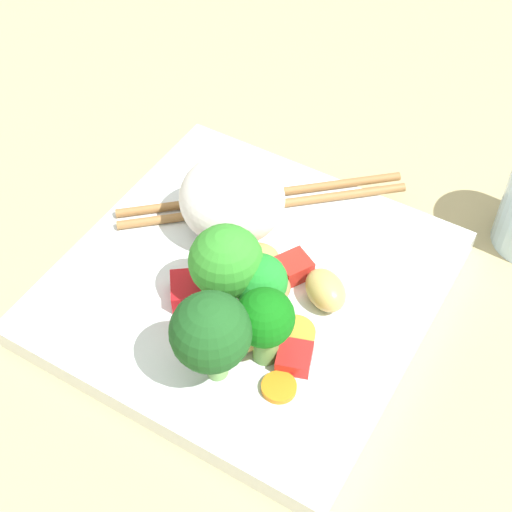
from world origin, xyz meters
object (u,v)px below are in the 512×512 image
at_px(carrot_slice_0, 295,333).
at_px(rice_mound, 232,199).
at_px(square_plate, 247,286).
at_px(chopstick_pair, 262,200).
at_px(broccoli_floret_0, 211,333).

bearing_deg(carrot_slice_0, rice_mound, 143.29).
distance_m(square_plate, chopstick_pair, 0.09).
relative_size(rice_mound, chopstick_pair, 0.42).
xyz_separation_m(broccoli_floret_0, carrot_slice_0, (0.03, 0.06, -0.05)).
bearing_deg(broccoli_floret_0, chopstick_pair, 107.91).
bearing_deg(carrot_slice_0, square_plate, 153.04).
xyz_separation_m(square_plate, broccoli_floret_0, (0.02, -0.09, 0.06)).
bearing_deg(chopstick_pair, rice_mound, 39.64).
relative_size(rice_mound, broccoli_floret_0, 1.06).
distance_m(rice_mound, chopstick_pair, 0.05).
bearing_deg(chopstick_pair, carrot_slice_0, 88.80).
height_order(rice_mound, chopstick_pair, rice_mound).
relative_size(square_plate, carrot_slice_0, 9.02).
xyz_separation_m(broccoli_floret_0, chopstick_pair, (-0.05, 0.17, -0.05)).
height_order(rice_mound, broccoli_floret_0, broccoli_floret_0).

